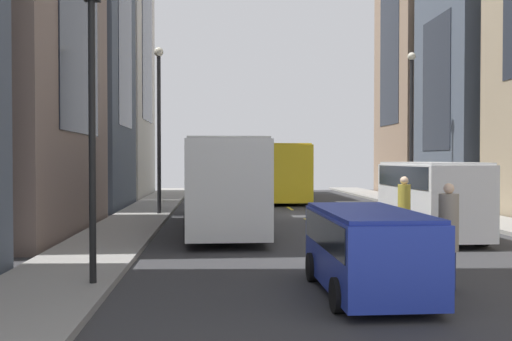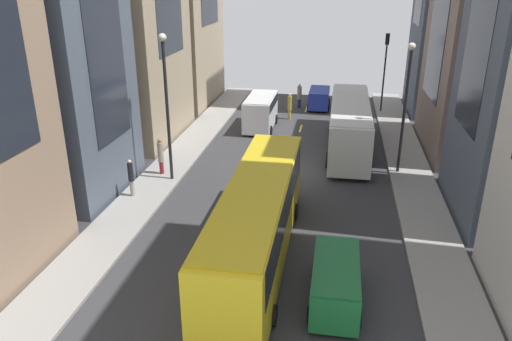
# 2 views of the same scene
# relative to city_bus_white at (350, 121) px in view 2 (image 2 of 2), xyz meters

# --- Properties ---
(ground_plane) EXTENTS (41.48, 41.48, 0.00)m
(ground_plane) POSITION_rel_city_bus_white_xyz_m (3.66, 4.66, -2.01)
(ground_plane) COLOR #333335
(sidewalk_west) EXTENTS (2.58, 44.00, 0.15)m
(sidewalk_west) POSITION_rel_city_bus_white_xyz_m (-3.79, 4.66, -1.93)
(sidewalk_west) COLOR gray
(sidewalk_west) RESTS_ON ground
(sidewalk_east) EXTENTS (2.58, 44.00, 0.15)m
(sidewalk_east) POSITION_rel_city_bus_white_xyz_m (11.11, 4.66, -1.93)
(sidewalk_east) COLOR gray
(sidewalk_east) RESTS_ON ground
(lane_stripe_0) EXTENTS (0.16, 2.00, 0.01)m
(lane_stripe_0) POSITION_rel_city_bus_white_xyz_m (3.66, -16.34, -2.00)
(lane_stripe_0) COLOR yellow
(lane_stripe_0) RESTS_ON ground
(lane_stripe_1) EXTENTS (0.16, 2.00, 0.01)m
(lane_stripe_1) POSITION_rel_city_bus_white_xyz_m (3.66, -10.34, -2.00)
(lane_stripe_1) COLOR yellow
(lane_stripe_1) RESTS_ON ground
(lane_stripe_2) EXTENTS (0.16, 2.00, 0.01)m
(lane_stripe_2) POSITION_rel_city_bus_white_xyz_m (3.66, -4.34, -2.00)
(lane_stripe_2) COLOR yellow
(lane_stripe_2) RESTS_ON ground
(lane_stripe_3) EXTENTS (0.16, 2.00, 0.01)m
(lane_stripe_3) POSITION_rel_city_bus_white_xyz_m (3.66, 1.66, -2.00)
(lane_stripe_3) COLOR yellow
(lane_stripe_3) RESTS_ON ground
(lane_stripe_4) EXTENTS (0.16, 2.00, 0.01)m
(lane_stripe_4) POSITION_rel_city_bus_white_xyz_m (3.66, 7.66, -2.00)
(lane_stripe_4) COLOR yellow
(lane_stripe_4) RESTS_ON ground
(lane_stripe_5) EXTENTS (0.16, 2.00, 0.01)m
(lane_stripe_5) POSITION_rel_city_bus_white_xyz_m (3.66, 13.66, -2.00)
(lane_stripe_5) COLOR yellow
(lane_stripe_5) RESTS_ON ground
(lane_stripe_6) EXTENTS (0.16, 2.00, 0.01)m
(lane_stripe_6) POSITION_rel_city_bus_white_xyz_m (3.66, 19.66, -2.00)
(lane_stripe_6) COLOR yellow
(lane_stripe_6) RESTS_ON ground
(building_east_2) EXTENTS (8.35, 7.23, 14.24)m
(building_east_2) POSITION_rel_city_bus_white_xyz_m (16.73, 9.63, 5.11)
(building_east_2) COLOR #4C5666
(building_east_2) RESTS_ON ground
(city_bus_white) EXTENTS (2.80, 12.22, 3.35)m
(city_bus_white) POSITION_rel_city_bus_white_xyz_m (0.00, 0.00, 0.00)
(city_bus_white) COLOR silver
(city_bus_white) RESTS_ON ground
(streetcar_yellow) EXTENTS (2.70, 13.23, 3.59)m
(streetcar_yellow) POSITION_rel_city_bus_white_xyz_m (3.89, 15.17, 0.12)
(streetcar_yellow) COLOR yellow
(streetcar_yellow) RESTS_ON ground
(delivery_van_white) EXTENTS (2.25, 5.11, 2.58)m
(delivery_van_white) POSITION_rel_city_bus_white_xyz_m (6.82, -3.87, -0.50)
(delivery_van_white) COLOR white
(delivery_van_white) RESTS_ON ground
(car_blue_0) EXTENTS (1.94, 4.03, 1.68)m
(car_blue_0) POSITION_rel_city_bus_white_xyz_m (2.58, -11.13, -1.02)
(car_blue_0) COLOR #2338AD
(car_blue_0) RESTS_ON ground
(car_green_1) EXTENTS (1.87, 4.25, 1.64)m
(car_green_1) POSITION_rel_city_bus_white_xyz_m (0.56, 17.60, -1.04)
(car_green_1) COLOR #1E7238
(car_green_1) RESTS_ON ground
(pedestrian_crossing_mid) EXTENTS (0.35, 0.35, 2.20)m
(pedestrian_crossing_mid) POSITION_rel_city_bus_white_xyz_m (4.83, -6.88, -0.84)
(pedestrian_crossing_mid) COLOR gold
(pedestrian_crossing_mid) RESTS_ON ground
(pedestrian_waiting_curb) EXTENTS (0.35, 0.35, 2.22)m
(pedestrian_waiting_curb) POSITION_rel_city_bus_white_xyz_m (11.18, 6.85, -0.67)
(pedestrian_waiting_curb) COLOR maroon
(pedestrian_waiting_curb) RESTS_ON ground
(pedestrian_walking_far) EXTENTS (0.40, 0.40, 2.18)m
(pedestrian_walking_far) POSITION_rel_city_bus_white_xyz_m (4.36, -10.85, -0.86)
(pedestrian_walking_far) COLOR navy
(pedestrian_walking_far) RESTS_ON ground
(pedestrian_crossing_near) EXTENTS (0.30, 0.30, 2.09)m
(pedestrian_crossing_near) POSITION_rel_city_bus_white_xyz_m (11.66, 10.19, -0.73)
(pedestrian_crossing_near) COLOR gray
(pedestrian_crossing_near) RESTS_ON ground
(traffic_light_near_corner) EXTENTS (0.32, 0.44, 6.64)m
(traffic_light_near_corner) POSITION_rel_city_bus_white_xyz_m (-2.90, -10.38, 2.70)
(traffic_light_near_corner) COLOR black
(traffic_light_near_corner) RESTS_ON ground
(streetlamp_near) EXTENTS (0.44, 0.44, 8.37)m
(streetlamp_near) POSITION_rel_city_bus_white_xyz_m (10.32, 7.50, 3.16)
(streetlamp_near) COLOR black
(streetlamp_near) RESTS_ON ground
(streetlamp_far) EXTENTS (0.44, 0.44, 7.74)m
(streetlamp_far) POSITION_rel_city_bus_white_xyz_m (-3.00, 4.07, 2.83)
(streetlamp_far) COLOR black
(streetlamp_far) RESTS_ON ground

